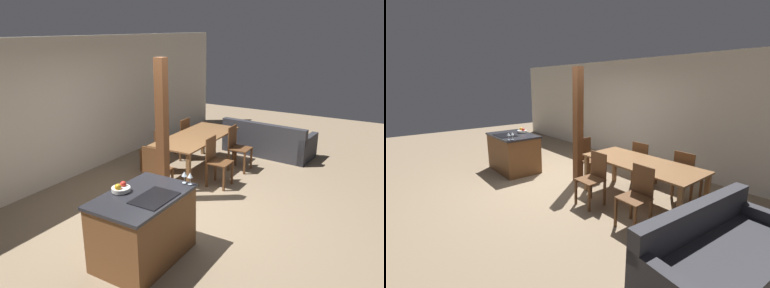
# 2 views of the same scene
# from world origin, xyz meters

# --- Properties ---
(ground_plane) EXTENTS (16.00, 16.00, 0.00)m
(ground_plane) POSITION_xyz_m (0.00, 0.00, 0.00)
(ground_plane) COLOR #847056
(wall_back) EXTENTS (11.20, 0.08, 2.70)m
(wall_back) POSITION_xyz_m (0.00, 2.70, 1.35)
(wall_back) COLOR silver
(wall_back) RESTS_ON ground_plane
(kitchen_island) EXTENTS (1.27, 0.86, 0.90)m
(kitchen_island) POSITION_xyz_m (-1.34, -0.24, 0.45)
(kitchen_island) COLOR brown
(kitchen_island) RESTS_ON ground_plane
(fruit_bowl) EXTENTS (0.24, 0.24, 0.12)m
(fruit_bowl) POSITION_xyz_m (-1.40, 0.04, 0.94)
(fruit_bowl) COLOR silver
(fruit_bowl) RESTS_ON kitchen_island
(wine_glass_near) EXTENTS (0.07, 0.07, 0.16)m
(wine_glass_near) POSITION_xyz_m (-0.78, -0.59, 1.02)
(wine_glass_near) COLOR silver
(wine_glass_near) RESTS_ON kitchen_island
(wine_glass_middle) EXTENTS (0.07, 0.07, 0.16)m
(wine_glass_middle) POSITION_xyz_m (-0.78, -0.50, 1.02)
(wine_glass_middle) COLOR silver
(wine_glass_middle) RESTS_ON kitchen_island
(dining_table) EXTENTS (2.10, 0.93, 0.75)m
(dining_table) POSITION_xyz_m (1.69, 0.74, 0.66)
(dining_table) COLOR brown
(dining_table) RESTS_ON ground_plane
(dining_chair_near_left) EXTENTS (0.40, 0.40, 0.92)m
(dining_chair_near_left) POSITION_xyz_m (1.22, 0.04, 0.49)
(dining_chair_near_left) COLOR brown
(dining_chair_near_left) RESTS_ON ground_plane
(dining_chair_near_right) EXTENTS (0.40, 0.40, 0.92)m
(dining_chair_near_right) POSITION_xyz_m (2.16, 0.04, 0.49)
(dining_chair_near_right) COLOR brown
(dining_chair_near_right) RESTS_ON ground_plane
(dining_chair_far_left) EXTENTS (0.40, 0.40, 0.92)m
(dining_chair_far_left) POSITION_xyz_m (1.22, 1.43, 0.49)
(dining_chair_far_left) COLOR brown
(dining_chair_far_left) RESTS_ON ground_plane
(dining_chair_far_right) EXTENTS (0.40, 0.40, 0.92)m
(dining_chair_far_right) POSITION_xyz_m (2.16, 1.43, 0.49)
(dining_chair_far_right) COLOR brown
(dining_chair_far_right) RESTS_ON ground_plane
(dining_chair_head_end) EXTENTS (0.40, 0.40, 0.92)m
(dining_chair_head_end) POSITION_xyz_m (0.27, 0.74, 0.49)
(dining_chair_head_end) COLOR brown
(dining_chair_head_end) RESTS_ON ground_plane
(couch) EXTENTS (1.04, 2.08, 0.80)m
(couch) POSITION_xyz_m (3.45, -0.17, 0.28)
(couch) COLOR #2D2D33
(couch) RESTS_ON ground_plane
(timber_post) EXTENTS (0.16, 0.16, 2.41)m
(timber_post) POSITION_xyz_m (0.20, 0.53, 1.21)
(timber_post) COLOR brown
(timber_post) RESTS_ON ground_plane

